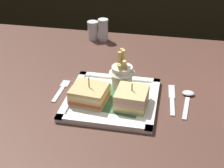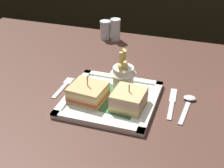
% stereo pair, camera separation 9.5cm
% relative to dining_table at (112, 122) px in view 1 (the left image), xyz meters
% --- Properties ---
extents(dining_table, '(1.34, 0.88, 0.77)m').
position_rel_dining_table_xyz_m(dining_table, '(0.00, 0.00, 0.00)').
color(dining_table, '#503127').
rests_on(dining_table, ground_plane).
extents(square_plate, '(0.25, 0.25, 0.02)m').
position_rel_dining_table_xyz_m(square_plate, '(0.01, -0.06, 0.12)').
color(square_plate, white).
rests_on(square_plate, dining_table).
extents(sandwich_half_left, '(0.10, 0.10, 0.08)m').
position_rel_dining_table_xyz_m(sandwich_half_left, '(-0.05, -0.08, 0.15)').
color(sandwich_half_left, tan).
rests_on(sandwich_half_left, square_plate).
extents(sandwich_half_right, '(0.09, 0.09, 0.07)m').
position_rel_dining_table_xyz_m(sandwich_half_right, '(0.07, -0.08, 0.15)').
color(sandwich_half_right, '#D1B579').
rests_on(sandwich_half_right, square_plate).
extents(fries_cup, '(0.08, 0.08, 0.12)m').
position_rel_dining_table_xyz_m(fries_cup, '(0.03, 0.01, 0.18)').
color(fries_cup, white).
rests_on(fries_cup, square_plate).
extents(fork, '(0.02, 0.12, 0.00)m').
position_rel_dining_table_xyz_m(fork, '(-0.15, -0.02, 0.12)').
color(fork, silver).
rests_on(fork, dining_table).
extents(knife, '(0.03, 0.16, 0.00)m').
position_rel_dining_table_xyz_m(knife, '(0.18, -0.01, 0.12)').
color(knife, silver).
rests_on(knife, dining_table).
extents(spoon, '(0.04, 0.14, 0.01)m').
position_rel_dining_table_xyz_m(spoon, '(0.22, 0.00, 0.12)').
color(spoon, silver).
rests_on(spoon, dining_table).
extents(salt_shaker, '(0.04, 0.04, 0.07)m').
position_rel_dining_table_xyz_m(salt_shaker, '(-0.15, 0.36, 0.15)').
color(salt_shaker, silver).
rests_on(salt_shaker, dining_table).
extents(pepper_shaker, '(0.04, 0.04, 0.08)m').
position_rel_dining_table_xyz_m(pepper_shaker, '(-0.11, 0.36, 0.15)').
color(pepper_shaker, silver).
rests_on(pepper_shaker, dining_table).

